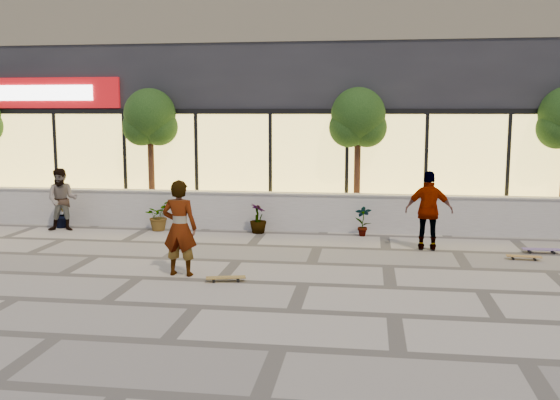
# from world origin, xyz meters

# --- Properties ---
(ground) EXTENTS (80.00, 80.00, 0.00)m
(ground) POSITION_xyz_m (0.00, 0.00, 0.00)
(ground) COLOR #ABA394
(ground) RESTS_ON ground
(planter_wall) EXTENTS (22.00, 0.42, 1.04)m
(planter_wall) POSITION_xyz_m (0.00, 7.00, 0.52)
(planter_wall) COLOR silver
(planter_wall) RESTS_ON ground
(retail_building) EXTENTS (24.00, 9.17, 8.50)m
(retail_building) POSITION_xyz_m (-0.00, 12.49, 4.25)
(retail_building) COLOR black
(retail_building) RESTS_ON ground
(shrub_b) EXTENTS (0.57, 0.57, 0.81)m
(shrub_b) POSITION_xyz_m (-5.70, 6.45, 0.41)
(shrub_b) COLOR #183510
(shrub_b) RESTS_ON ground
(shrub_c) EXTENTS (0.68, 0.77, 0.81)m
(shrub_c) POSITION_xyz_m (-2.90, 6.45, 0.41)
(shrub_c) COLOR #183510
(shrub_c) RESTS_ON ground
(shrub_d) EXTENTS (0.64, 0.64, 0.81)m
(shrub_d) POSITION_xyz_m (-0.10, 6.45, 0.41)
(shrub_d) COLOR #183510
(shrub_d) RESTS_ON ground
(shrub_e) EXTENTS (0.46, 0.35, 0.81)m
(shrub_e) POSITION_xyz_m (2.70, 6.45, 0.41)
(shrub_e) COLOR #183510
(shrub_e) RESTS_ON ground
(tree_midwest) EXTENTS (1.60, 1.50, 3.92)m
(tree_midwest) POSITION_xyz_m (-3.50, 7.70, 2.99)
(tree_midwest) COLOR #402416
(tree_midwest) RESTS_ON ground
(tree_mideast) EXTENTS (1.60, 1.50, 3.92)m
(tree_mideast) POSITION_xyz_m (2.50, 7.70, 2.99)
(tree_mideast) COLOR #402416
(tree_mideast) RESTS_ON ground
(skater_center) EXTENTS (0.73, 0.50, 1.92)m
(skater_center) POSITION_xyz_m (-0.87, 1.94, 0.96)
(skater_center) COLOR silver
(skater_center) RESTS_ON ground
(skater_left) EXTENTS (0.98, 0.84, 1.72)m
(skater_left) POSITION_xyz_m (-5.46, 6.03, 0.86)
(skater_left) COLOR #957960
(skater_left) RESTS_ON ground
(skater_right_near) EXTENTS (1.13, 0.55, 1.88)m
(skater_right_near) POSITION_xyz_m (4.24, 5.00, 0.94)
(skater_right_near) COLOR silver
(skater_right_near) RESTS_ON ground
(skateboard_center) EXTENTS (0.79, 0.38, 0.09)m
(skateboard_center) POSITION_xyz_m (0.13, 1.59, 0.08)
(skateboard_center) COLOR brown
(skateboard_center) RESTS_ON ground
(skateboard_right_near) EXTENTS (0.75, 0.24, 0.09)m
(skateboard_right_near) POSITION_xyz_m (6.25, 4.26, 0.07)
(skateboard_right_near) COLOR brown
(skateboard_right_near) RESTS_ON ground
(skateboard_right_far) EXTENTS (0.85, 0.23, 0.10)m
(skateboard_right_far) POSITION_xyz_m (6.81, 5.00, 0.09)
(skateboard_right_far) COLOR #59457F
(skateboard_right_far) RESTS_ON ground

